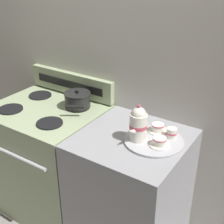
{
  "coord_description": "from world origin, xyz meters",
  "views": [
    {
      "loc": [
        1.17,
        -1.41,
        1.86
      ],
      "look_at": [
        0.19,
        0.09,
        0.96
      ],
      "focal_mm": 50.0,
      "sensor_mm": 36.0,
      "label": 1
    }
  ],
  "objects_px": {
    "stove": "(50,159)",
    "teapot": "(138,124)",
    "saucepan": "(77,100)",
    "teacup_right": "(158,128)",
    "creamer_jug": "(172,133)",
    "serving_tray": "(154,141)",
    "teacup_left": "(160,142)"
  },
  "relations": [
    {
      "from": "stove",
      "to": "teacup_left",
      "type": "distance_m",
      "value": 1.02
    },
    {
      "from": "teapot",
      "to": "creamer_jug",
      "type": "distance_m",
      "value": 0.22
    },
    {
      "from": "creamer_jug",
      "to": "teacup_left",
      "type": "bearing_deg",
      "value": -99.31
    },
    {
      "from": "serving_tray",
      "to": "creamer_jug",
      "type": "height_order",
      "value": "creamer_jug"
    },
    {
      "from": "teacup_left",
      "to": "teacup_right",
      "type": "height_order",
      "value": "same"
    },
    {
      "from": "stove",
      "to": "teacup_right",
      "type": "bearing_deg",
      "value": 9.12
    },
    {
      "from": "stove",
      "to": "teapot",
      "type": "relative_size",
      "value": 3.97
    },
    {
      "from": "teapot",
      "to": "teacup_left",
      "type": "distance_m",
      "value": 0.16
    },
    {
      "from": "serving_tray",
      "to": "teacup_right",
      "type": "xyz_separation_m",
      "value": [
        -0.03,
        0.1,
        0.03
      ]
    },
    {
      "from": "saucepan",
      "to": "serving_tray",
      "type": "relative_size",
      "value": 0.76
    },
    {
      "from": "stove",
      "to": "teacup_right",
      "type": "height_order",
      "value": "teacup_right"
    },
    {
      "from": "serving_tray",
      "to": "saucepan",
      "type": "bearing_deg",
      "value": 170.34
    },
    {
      "from": "serving_tray",
      "to": "teapot",
      "type": "relative_size",
      "value": 1.56
    },
    {
      "from": "teacup_right",
      "to": "saucepan",
      "type": "bearing_deg",
      "value": 178.97
    },
    {
      "from": "teacup_left",
      "to": "serving_tray",
      "type": "bearing_deg",
      "value": 145.35
    },
    {
      "from": "teacup_right",
      "to": "teapot",
      "type": "bearing_deg",
      "value": -110.97
    },
    {
      "from": "serving_tray",
      "to": "stove",
      "type": "bearing_deg",
      "value": -177.89
    },
    {
      "from": "teacup_left",
      "to": "stove",
      "type": "bearing_deg",
      "value": 179.62
    },
    {
      "from": "serving_tray",
      "to": "creamer_jug",
      "type": "bearing_deg",
      "value": 48.15
    },
    {
      "from": "stove",
      "to": "teapot",
      "type": "distance_m",
      "value": 0.95
    },
    {
      "from": "teacup_left",
      "to": "creamer_jug",
      "type": "distance_m",
      "value": 0.12
    },
    {
      "from": "saucepan",
      "to": "teacup_right",
      "type": "height_order",
      "value": "saucepan"
    },
    {
      "from": "stove",
      "to": "serving_tray",
      "type": "xyz_separation_m",
      "value": [
        0.85,
        0.03,
        0.45
      ]
    },
    {
      "from": "stove",
      "to": "teacup_left",
      "type": "relative_size",
      "value": 7.48
    },
    {
      "from": "teapot",
      "to": "creamer_jug",
      "type": "height_order",
      "value": "teapot"
    },
    {
      "from": "stove",
      "to": "teacup_left",
      "type": "height_order",
      "value": "teacup_left"
    },
    {
      "from": "stove",
      "to": "saucepan",
      "type": "height_order",
      "value": "saucepan"
    },
    {
      "from": "creamer_jug",
      "to": "stove",
      "type": "bearing_deg",
      "value": -172.98
    },
    {
      "from": "teapot",
      "to": "saucepan",
      "type": "bearing_deg",
      "value": 164.41
    },
    {
      "from": "teacup_left",
      "to": "creamer_jug",
      "type": "bearing_deg",
      "value": 80.69
    },
    {
      "from": "stove",
      "to": "teacup_right",
      "type": "xyz_separation_m",
      "value": [
        0.83,
        0.13,
        0.48
      ]
    },
    {
      "from": "teacup_right",
      "to": "creamer_jug",
      "type": "xyz_separation_m",
      "value": [
        0.1,
        -0.02,
        0.01
      ]
    }
  ]
}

